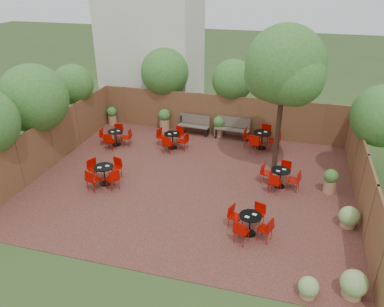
# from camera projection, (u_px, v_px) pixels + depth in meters

# --- Properties ---
(ground) EXTENTS (80.00, 80.00, 0.00)m
(ground) POSITION_uv_depth(u_px,v_px,m) (192.00, 183.00, 14.66)
(ground) COLOR #354F23
(ground) RESTS_ON ground
(courtyard_paving) EXTENTS (12.00, 10.00, 0.02)m
(courtyard_paving) POSITION_uv_depth(u_px,v_px,m) (192.00, 182.00, 14.65)
(courtyard_paving) COLOR #3B1D18
(courtyard_paving) RESTS_ON ground
(fence_back) EXTENTS (12.00, 0.08, 2.00)m
(fence_back) POSITION_uv_depth(u_px,v_px,m) (219.00, 115.00, 18.54)
(fence_back) COLOR brown
(fence_back) RESTS_ON ground
(fence_left) EXTENTS (0.08, 10.00, 2.00)m
(fence_left) POSITION_uv_depth(u_px,v_px,m) (52.00, 142.00, 15.66)
(fence_left) COLOR brown
(fence_left) RESTS_ON ground
(fence_right) EXTENTS (0.08, 10.00, 2.00)m
(fence_right) POSITION_uv_depth(u_px,v_px,m) (363.00, 181.00, 12.77)
(fence_right) COLOR brown
(fence_right) RESTS_ON ground
(neighbour_building) EXTENTS (5.00, 4.00, 8.00)m
(neighbour_building) POSITION_uv_depth(u_px,v_px,m) (152.00, 38.00, 20.89)
(neighbour_building) COLOR silver
(neighbour_building) RESTS_ON ground
(overhang_foliage) EXTENTS (15.65, 10.62, 2.73)m
(overhang_foliage) POSITION_uv_depth(u_px,v_px,m) (147.00, 94.00, 15.90)
(overhang_foliage) COLOR #326A22
(overhang_foliage) RESTS_ON ground
(courtyard_tree) EXTENTS (2.99, 2.93, 5.76)m
(courtyard_tree) POSITION_uv_depth(u_px,v_px,m) (284.00, 70.00, 13.80)
(courtyard_tree) COLOR black
(courtyard_tree) RESTS_ON courtyard_paving
(park_bench_left) EXTENTS (1.58, 0.61, 0.96)m
(park_bench_left) POSITION_uv_depth(u_px,v_px,m) (194.00, 124.00, 18.71)
(park_bench_left) COLOR brown
(park_bench_left) RESTS_ON courtyard_paving
(park_bench_right) EXTENTS (1.67, 0.62, 1.02)m
(park_bench_right) POSITION_uv_depth(u_px,v_px,m) (233.00, 128.00, 18.24)
(park_bench_right) COLOR brown
(park_bench_right) RESTS_ON courtyard_paving
(bistro_tables) EXTENTS (9.06, 7.92, 0.91)m
(bistro_tables) POSITION_uv_depth(u_px,v_px,m) (196.00, 159.00, 15.49)
(bistro_tables) COLOR black
(bistro_tables) RESTS_ON courtyard_paving
(planters) EXTENTS (11.23, 4.60, 1.11)m
(planters) POSITION_uv_depth(u_px,v_px,m) (191.00, 129.00, 18.03)
(planters) COLOR #A17350
(planters) RESTS_ON courtyard_paving
(low_shrubs) EXTENTS (1.81, 3.91, 0.74)m
(low_shrubs) POSITION_uv_depth(u_px,v_px,m) (344.00, 256.00, 10.41)
(low_shrubs) COLOR #A17350
(low_shrubs) RESTS_ON courtyard_paving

